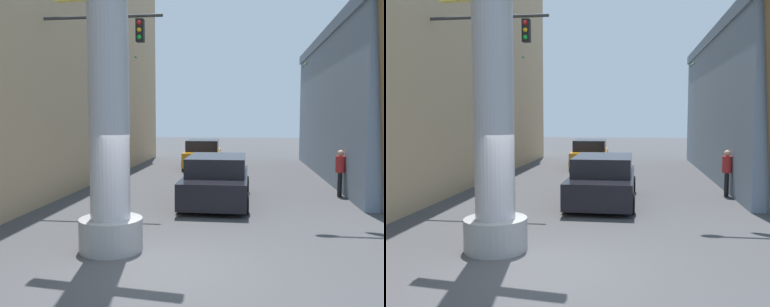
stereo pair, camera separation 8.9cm
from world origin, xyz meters
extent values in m
plane|color=#424244|center=(0.00, 10.00, 0.00)|extent=(84.45, 84.45, 0.00)
cylinder|color=#9E9EA3|center=(-1.21, 0.98, 4.50)|extent=(0.85, 0.85, 9.00)
cylinder|color=gray|center=(-1.21, 0.98, 0.35)|extent=(1.36, 1.36, 0.70)
cylinder|color=#333333|center=(-5.74, 5.52, 3.05)|extent=(0.14, 0.14, 6.10)
cylinder|color=#333333|center=(-3.34, 5.52, 6.00)|extent=(4.80, 0.10, 0.10)
cube|color=black|center=(-1.66, 5.52, 5.55)|extent=(0.24, 0.24, 0.70)
sphere|color=red|center=(-1.66, 5.39, 5.77)|extent=(0.14, 0.14, 0.14)
sphere|color=yellow|center=(-1.66, 5.39, 5.55)|extent=(0.14, 0.14, 0.14)
sphere|color=green|center=(-1.66, 5.39, 5.33)|extent=(0.14, 0.14, 0.14)
cylinder|color=black|center=(-0.27, 8.40, 0.32)|extent=(0.22, 0.64, 0.64)
cylinder|color=black|center=(1.66, 8.39, 0.32)|extent=(0.22, 0.64, 0.64)
cylinder|color=black|center=(-0.29, 4.83, 0.32)|extent=(0.22, 0.64, 0.64)
cylinder|color=black|center=(1.65, 4.83, 0.32)|extent=(0.22, 0.64, 0.64)
cube|color=black|center=(0.69, 6.61, 0.56)|extent=(2.06, 5.10, 0.80)
cube|color=black|center=(0.69, 6.61, 1.26)|extent=(1.89, 2.81, 0.60)
cylinder|color=black|center=(-1.79, 18.26, 0.32)|extent=(0.24, 0.65, 0.64)
cylinder|color=black|center=(0.03, 18.32, 0.32)|extent=(0.24, 0.65, 0.64)
cylinder|color=black|center=(-1.67, 14.92, 0.32)|extent=(0.24, 0.65, 0.64)
cylinder|color=black|center=(0.15, 14.99, 0.32)|extent=(0.24, 0.65, 0.64)
cube|color=#BF7214|center=(-0.82, 16.62, 0.56)|extent=(2.08, 4.83, 0.80)
cube|color=black|center=(-0.82, 16.62, 1.26)|extent=(1.85, 2.68, 0.60)
cylinder|color=brown|center=(-5.87, 17.07, 3.38)|extent=(0.66, 0.57, 6.77)
ellipsoid|color=#20682D|center=(-5.27, 16.84, 6.57)|extent=(1.32, 0.55, 0.70)
ellipsoid|color=#2D662D|center=(-5.55, 17.50, 6.60)|extent=(1.06, 1.28, 0.62)
ellipsoid|color=#2F612D|center=(-6.37, 17.48, 6.57)|extent=(1.08, 1.23, 0.71)
ellipsoid|color=#317A2D|center=(-6.62, 16.85, 6.63)|extent=(1.37, 0.54, 0.54)
ellipsoid|color=#2C632D|center=(-6.23, 16.33, 6.62)|extent=(0.88, 1.36, 0.56)
ellipsoid|color=#2C662D|center=(-5.55, 16.39, 6.62)|extent=(1.06, 1.30, 0.55)
cylinder|color=brown|center=(6.28, 19.35, 3.24)|extent=(0.40, 0.55, 6.49)
ellipsoid|color=#29752D|center=(6.87, 19.33, 6.34)|extent=(1.40, 0.47, 0.58)
ellipsoid|color=#30752D|center=(6.48, 20.03, 6.37)|extent=(0.94, 1.41, 0.48)
ellipsoid|color=#2A762D|center=(5.62, 19.85, 6.30)|extent=(1.26, 1.13, 0.69)
ellipsoid|color=#235D2D|center=(5.54, 19.06, 6.28)|extent=(1.33, 0.94, 0.75)
ellipsoid|color=#29742D|center=(6.25, 18.69, 6.32)|extent=(0.52, 1.39, 0.64)
cylinder|color=black|center=(5.00, 8.04, 0.43)|extent=(0.14, 0.14, 0.87)
cylinder|color=black|center=(5.06, 8.23, 0.43)|extent=(0.14, 0.14, 0.87)
cylinder|color=#B22626|center=(5.03, 8.13, 1.16)|extent=(0.43, 0.43, 0.59)
sphere|color=tan|center=(5.03, 8.13, 1.57)|extent=(0.22, 0.22, 0.22)
camera|label=1|loc=(1.67, -7.74, 2.87)|focal=40.00mm
camera|label=2|loc=(1.76, -7.72, 2.87)|focal=40.00mm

